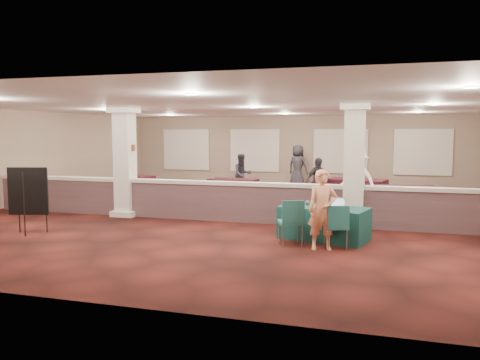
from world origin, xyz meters
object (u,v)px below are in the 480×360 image
(woman, at_px, (323,210))
(attendee_a, at_px, (242,174))
(near_table, at_px, (324,223))
(far_table_back_center, at_px, (330,192))
(conf_chair_main, at_px, (337,223))
(easel_board, at_px, (28,192))
(attendee_b, at_px, (358,180))
(attendee_d, at_px, (298,166))
(conf_chair_side, at_px, (292,219))
(attendee_c, at_px, (318,181))
(far_table_front_left, at_px, (124,188))
(far_table_front_center, at_px, (233,188))
(far_table_back_right, at_px, (356,191))
(far_table_front_right, at_px, (402,200))
(far_table_back_left, at_px, (135,183))

(woman, xyz_separation_m, attendee_a, (-3.98, 7.97, -0.03))
(near_table, xyz_separation_m, far_table_back_center, (-0.41, 6.20, -0.04))
(conf_chair_main, distance_m, easel_board, 7.25)
(attendee_b, bearing_deg, attendee_d, 142.23)
(conf_chair_side, distance_m, attendee_c, 6.14)
(conf_chair_main, xyz_separation_m, woman, (-0.29, -0.13, 0.28))
(woman, distance_m, far_table_front_left, 10.05)
(far_table_front_center, relative_size, far_table_back_right, 0.89)
(conf_chair_main, height_order, attendee_a, attendee_a)
(conf_chair_side, bearing_deg, far_table_back_center, 64.92)
(conf_chair_main, height_order, attendee_d, attendee_d)
(far_table_front_right, distance_m, attendee_c, 2.91)
(far_table_back_right, xyz_separation_m, attendee_a, (-4.40, 0.80, 0.40))
(conf_chair_side, xyz_separation_m, far_table_back_right, (1.09, 7.02, -0.19))
(conf_chair_side, xyz_separation_m, attendee_a, (-3.31, 7.82, 0.21))
(near_table, distance_m, easel_board, 7.03)
(woman, height_order, far_table_back_right, woman)
(far_table_front_left, relative_size, far_table_front_center, 0.98)
(far_table_front_center, distance_m, attendee_d, 4.39)
(far_table_front_center, xyz_separation_m, far_table_back_right, (4.47, 0.20, 0.04))
(conf_chair_main, distance_m, woman, 0.42)
(near_table, bearing_deg, far_table_front_left, 163.50)
(conf_chair_main, height_order, woman, woman)
(easel_board, distance_m, attendee_b, 9.46)
(near_table, relative_size, attendee_d, 1.02)
(woman, height_order, attendee_c, woman)
(far_table_back_right, height_order, attendee_d, attendee_d)
(far_table_front_center, bearing_deg, far_table_front_left, -166.11)
(near_table, height_order, far_table_back_center, near_table)
(conf_chair_side, relative_size, attendee_a, 0.63)
(woman, xyz_separation_m, far_table_back_center, (-0.48, 7.17, -0.50))
(near_table, distance_m, far_table_front_center, 7.20)
(far_table_front_right, bearing_deg, conf_chair_main, -107.03)
(easel_board, height_order, attendee_b, attendee_b)
(far_table_front_left, bearing_deg, attendee_c, 2.42)
(far_table_front_center, xyz_separation_m, far_table_back_center, (3.57, 0.20, -0.02))
(far_table_front_right, height_order, far_table_back_center, far_table_front_right)
(far_table_front_left, xyz_separation_m, far_table_back_right, (8.48, 1.19, 0.05))
(far_table_back_left, xyz_separation_m, attendee_c, (7.77, -1.52, 0.46))
(conf_chair_side, relative_size, attendee_d, 0.53)
(far_table_front_center, relative_size, attendee_d, 0.94)
(far_table_front_right, xyz_separation_m, attendee_a, (-5.83, 2.74, 0.40))
(easel_board, bearing_deg, woman, -12.54)
(far_table_front_right, bearing_deg, far_table_front_center, 163.52)
(far_table_front_right, relative_size, attendee_b, 1.05)
(far_table_back_center, xyz_separation_m, far_table_back_right, (0.90, 0.00, 0.07))
(near_table, height_order, conf_chair_side, conf_chair_side)
(attendee_b, bearing_deg, conf_chair_side, -77.10)
(attendee_b, bearing_deg, far_table_front_right, 18.22)
(woman, distance_m, far_table_back_left, 11.62)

